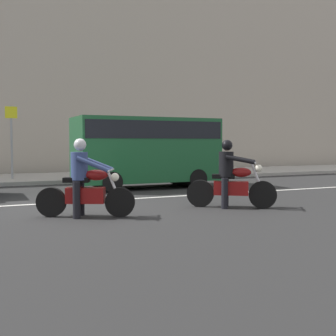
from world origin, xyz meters
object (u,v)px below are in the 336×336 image
object	(u,v)px
motorcycle_with_rider_black_leather	(231,180)
parked_van_forest_green	(146,148)
motorcycle_with_rider_denim_blue	(85,185)
street_sign_post	(11,135)

from	to	relation	value
motorcycle_with_rider_black_leather	parked_van_forest_green	world-z (taller)	parked_van_forest_green
motorcycle_with_rider_black_leather	motorcycle_with_rider_denim_blue	bearing A→B (deg)	177.22
motorcycle_with_rider_denim_blue	motorcycle_with_rider_black_leather	distance (m)	3.39
street_sign_post	motorcycle_with_rider_denim_blue	bearing A→B (deg)	-85.36
parked_van_forest_green	street_sign_post	bearing A→B (deg)	135.07
motorcycle_with_rider_denim_blue	parked_van_forest_green	bearing A→B (deg)	55.88
parked_van_forest_green	street_sign_post	distance (m)	5.58
motorcycle_with_rider_black_leather	parked_van_forest_green	bearing A→B (deg)	91.81
motorcycle_with_rider_black_leather	street_sign_post	distance (m)	9.83
motorcycle_with_rider_black_leather	parked_van_forest_green	xyz separation A→B (m)	(-0.16, 4.93, 0.70)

